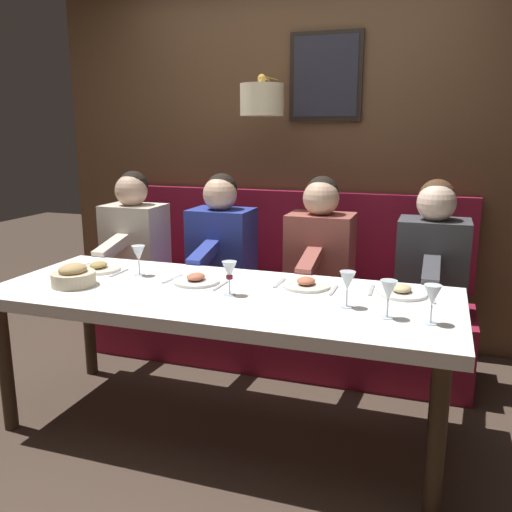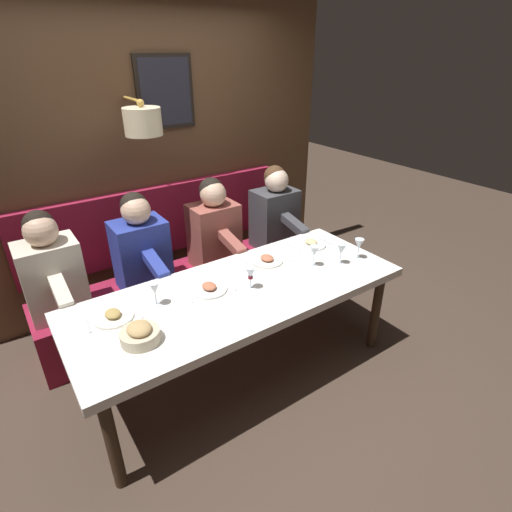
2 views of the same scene
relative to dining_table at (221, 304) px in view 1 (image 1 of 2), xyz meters
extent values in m
plane|color=#423328|center=(0.00, 0.00, -0.67)|extent=(12.00, 12.00, 0.00)
cube|color=white|center=(0.00, 0.00, 0.04)|extent=(0.90, 2.28, 0.06)
cylinder|color=#352416|center=(-0.35, -1.04, -0.33)|extent=(0.07, 0.07, 0.68)
cylinder|color=#352416|center=(-0.35, 1.04, -0.33)|extent=(0.07, 0.07, 0.68)
cylinder|color=#352416|center=(0.35, -1.04, -0.33)|extent=(0.07, 0.07, 0.68)
cylinder|color=#352416|center=(0.35, 1.04, -0.33)|extent=(0.07, 0.07, 0.68)
cube|color=maroon|center=(0.89, 0.00, -0.45)|extent=(0.52, 2.48, 0.45)
cube|color=brown|center=(1.48, 0.00, 0.78)|extent=(0.10, 3.68, 2.90)
cube|color=maroon|center=(1.39, 0.00, 0.10)|extent=(0.10, 2.48, 0.64)
cube|color=black|center=(1.42, -0.20, 1.19)|extent=(0.04, 0.49, 0.58)
cube|color=#23232D|center=(1.40, -0.20, 1.19)|extent=(0.01, 0.43, 0.52)
cylinder|color=#B78E3D|center=(1.25, 0.14, 1.17)|extent=(0.35, 0.02, 0.02)
cylinder|color=beige|center=(1.08, 0.14, 1.03)|extent=(0.28, 0.28, 0.20)
sphere|color=#B78E3D|center=(1.08, 0.14, 1.16)|extent=(0.06, 0.06, 0.06)
cube|color=#3D3D42|center=(0.89, -0.97, 0.06)|extent=(0.30, 0.40, 0.56)
sphere|color=beige|center=(0.87, -0.97, 0.44)|extent=(0.22, 0.22, 0.22)
sphere|color=#4C331E|center=(0.90, -0.97, 0.47)|extent=(0.20, 0.20, 0.20)
cube|color=#3D3D42|center=(0.60, -0.97, 0.10)|extent=(0.33, 0.09, 0.14)
cube|color=#934C42|center=(0.89, -0.30, 0.06)|extent=(0.30, 0.40, 0.56)
sphere|color=#D1A889|center=(0.87, -0.30, 0.44)|extent=(0.22, 0.22, 0.22)
sphere|color=black|center=(0.90, -0.30, 0.47)|extent=(0.20, 0.20, 0.20)
cube|color=#934C42|center=(0.60, -0.30, 0.10)|extent=(0.33, 0.09, 0.14)
cube|color=#283893|center=(0.89, 0.36, 0.06)|extent=(0.30, 0.40, 0.56)
sphere|color=#D1A889|center=(0.87, 0.36, 0.44)|extent=(0.22, 0.22, 0.22)
sphere|color=black|center=(0.90, 0.36, 0.47)|extent=(0.20, 0.20, 0.20)
cube|color=#283893|center=(0.60, 0.36, 0.10)|extent=(0.33, 0.09, 0.14)
cube|color=beige|center=(0.89, 1.01, 0.06)|extent=(0.30, 0.40, 0.56)
sphere|color=#D1A889|center=(0.87, 1.01, 0.44)|extent=(0.22, 0.22, 0.22)
sphere|color=black|center=(0.90, 1.01, 0.47)|extent=(0.20, 0.20, 0.20)
cube|color=beige|center=(0.60, 1.01, 0.10)|extent=(0.33, 0.09, 0.14)
cylinder|color=silver|center=(0.10, 0.18, 0.07)|extent=(0.24, 0.24, 0.01)
ellipsoid|color=#B76647|center=(0.10, 0.18, 0.10)|extent=(0.11, 0.09, 0.04)
cube|color=silver|center=(0.08, 0.04, 0.07)|extent=(0.17, 0.02, 0.01)
cube|color=silver|center=(0.12, 0.33, 0.07)|extent=(0.18, 0.04, 0.01)
cylinder|color=silver|center=(0.16, 0.81, 0.07)|extent=(0.24, 0.24, 0.01)
ellipsoid|color=#AD8E4C|center=(0.16, 0.81, 0.10)|extent=(0.11, 0.09, 0.04)
cube|color=silver|center=(0.14, 0.66, 0.07)|extent=(0.17, 0.02, 0.01)
cube|color=silver|center=(0.18, 0.95, 0.07)|extent=(0.18, 0.03, 0.01)
cylinder|color=silver|center=(0.21, -0.38, 0.07)|extent=(0.24, 0.24, 0.01)
ellipsoid|color=#B76647|center=(0.21, -0.38, 0.10)|extent=(0.11, 0.09, 0.04)
cube|color=silver|center=(0.19, -0.52, 0.07)|extent=(0.17, 0.02, 0.01)
cube|color=silver|center=(0.23, -0.23, 0.07)|extent=(0.18, 0.02, 0.01)
cylinder|color=white|center=(0.23, -0.84, 0.07)|extent=(0.24, 0.24, 0.01)
ellipsoid|color=#D1BC84|center=(0.23, -0.84, 0.10)|extent=(0.11, 0.09, 0.04)
cube|color=silver|center=(0.21, -0.99, 0.07)|extent=(0.17, 0.03, 0.01)
cube|color=silver|center=(0.25, -0.70, 0.07)|extent=(0.18, 0.02, 0.01)
cylinder|color=silver|center=(0.15, 0.54, 0.07)|extent=(0.06, 0.06, 0.00)
cylinder|color=silver|center=(0.15, 0.54, 0.11)|extent=(0.01, 0.01, 0.07)
cone|color=silver|center=(0.15, 0.54, 0.19)|extent=(0.07, 0.07, 0.08)
cylinder|color=silver|center=(-0.04, -0.06, 0.07)|extent=(0.06, 0.06, 0.00)
cylinder|color=silver|center=(-0.04, -0.06, 0.11)|extent=(0.01, 0.01, 0.07)
cone|color=silver|center=(-0.04, -0.06, 0.19)|extent=(0.07, 0.07, 0.08)
cylinder|color=maroon|center=(-0.04, -0.06, 0.15)|extent=(0.03, 0.03, 0.02)
cylinder|color=silver|center=(-0.15, -0.98, 0.07)|extent=(0.06, 0.06, 0.00)
cylinder|color=silver|center=(-0.15, -0.98, 0.11)|extent=(0.01, 0.01, 0.07)
cone|color=silver|center=(-0.15, -0.98, 0.19)|extent=(0.07, 0.07, 0.08)
cylinder|color=silver|center=(-0.13, -0.81, 0.07)|extent=(0.06, 0.06, 0.00)
cylinder|color=silver|center=(-0.13, -0.81, 0.11)|extent=(0.01, 0.01, 0.07)
cone|color=silver|center=(-0.13, -0.81, 0.19)|extent=(0.07, 0.07, 0.08)
cylinder|color=silver|center=(-0.04, -0.62, 0.07)|extent=(0.06, 0.06, 0.00)
cylinder|color=silver|center=(-0.04, -0.62, 0.11)|extent=(0.01, 0.01, 0.07)
cone|color=silver|center=(-0.04, -0.62, 0.19)|extent=(0.07, 0.07, 0.08)
cylinder|color=beige|center=(-0.14, 0.75, 0.10)|extent=(0.22, 0.22, 0.07)
ellipsoid|color=tan|center=(-0.14, 0.75, 0.15)|extent=(0.15, 0.13, 0.06)
camera|label=1|loc=(-2.37, -0.98, 0.84)|focal=38.26mm
camera|label=2|loc=(-1.95, 1.23, 1.52)|focal=28.23mm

